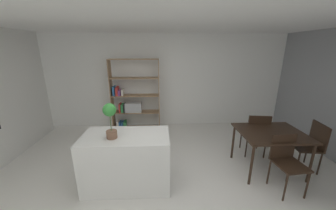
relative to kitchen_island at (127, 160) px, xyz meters
The scene contains 10 objects.
ground_plane 0.68m from the kitchen_island, 17.98° to the right, with size 10.05×10.05×0.00m, color silver.
ceiling_slab 2.25m from the kitchen_island, 17.98° to the right, with size 7.30×5.63×0.06m.
back_partition 2.81m from the kitchen_island, 79.69° to the left, with size 7.30×0.06×2.61m, color white.
kitchen_island is the anchor object (origin of this frame).
potted_plant_on_island 0.81m from the kitchen_island, 155.94° to the right, with size 0.20×0.20×0.55m.
open_bookshelf 2.37m from the kitchen_island, 95.69° to the left, with size 1.32×0.31×1.96m.
dining_table 2.58m from the kitchen_island, ahead, with size 1.14×0.92×0.77m.
dining_chair_near 2.56m from the kitchen_island, ahead, with size 0.46×0.47×0.91m.
dining_chair_far 2.66m from the kitchen_island, 16.91° to the left, with size 0.49×0.50×0.94m.
dining_chair_window_side 3.36m from the kitchen_island, ahead, with size 0.48×0.50×0.92m.
Camera 1 is at (0.08, -2.56, 2.21)m, focal length 20.02 mm.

